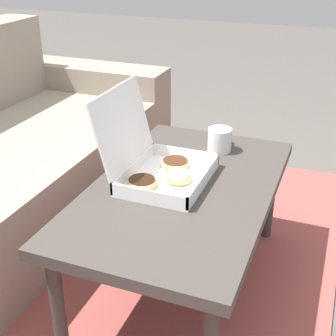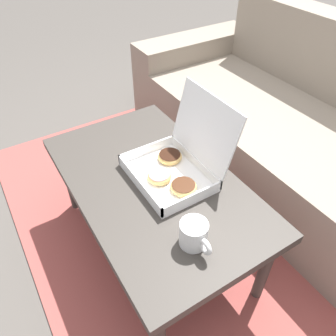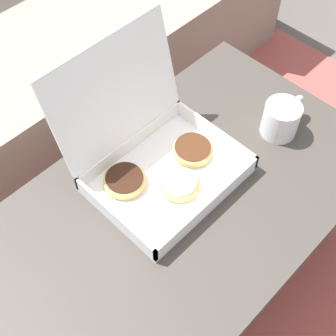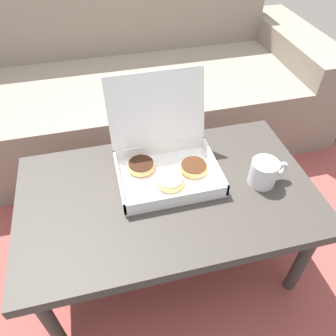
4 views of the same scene
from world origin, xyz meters
name	(u,v)px [view 4 (image 4 of 4)]	position (x,y,z in m)	size (l,w,h in m)	color
ground_plane	(161,235)	(0.00, 0.00, 0.00)	(12.00, 12.00, 0.00)	#514C47
area_rug	(148,188)	(0.00, 0.30, 0.01)	(2.36, 1.96, 0.01)	#994742
couch	(128,90)	(0.00, 0.84, 0.28)	(2.24, 0.88, 0.82)	gray
coffee_table	(168,200)	(0.00, -0.12, 0.39)	(1.01, 0.60, 0.44)	#3D3833
pastry_box	(165,158)	(0.02, -0.02, 0.50)	(0.35, 0.34, 0.31)	white
coffee_mug	(264,172)	(0.33, -0.16, 0.49)	(0.14, 0.09, 0.09)	white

